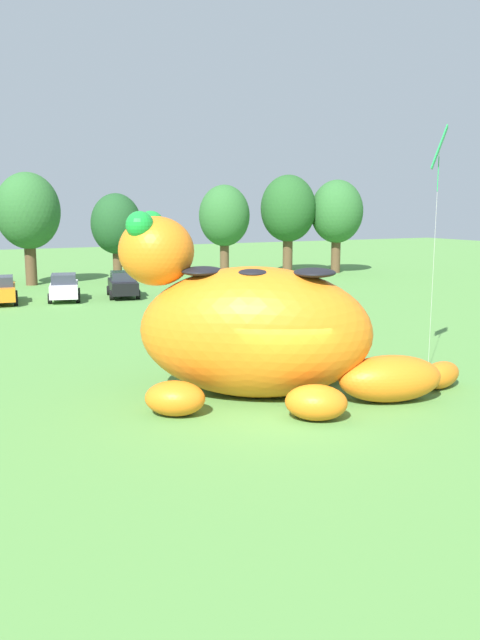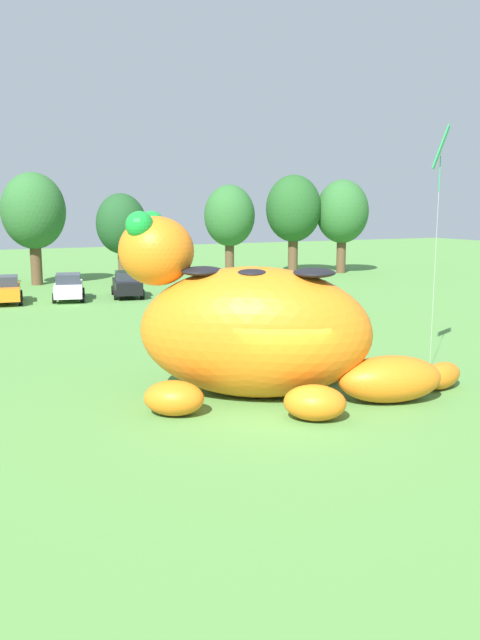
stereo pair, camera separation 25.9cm
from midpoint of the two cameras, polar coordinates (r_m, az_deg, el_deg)
The scene contains 13 objects.
ground_plane at distance 19.38m, azimuth 3.87°, elevation -7.98°, with size 160.00×160.00×0.00m, color #568E42.
giant_inflatable_creature at distance 20.38m, azimuth 1.66°, elevation -0.88°, with size 11.10×7.98×5.83m.
car_orange at distance 42.87m, azimuth -19.72°, elevation 2.53°, with size 2.37×4.30×1.72m.
car_white at distance 43.07m, azimuth -14.64°, elevation 2.83°, with size 2.63×4.38×1.72m.
car_black at distance 43.81m, azimuth -9.71°, elevation 3.12°, with size 2.55×4.36×1.72m.
tree_centre at distance 52.07m, azimuth -17.54°, elevation 9.06°, with size 4.79×4.79×8.50m.
tree_centre_right at distance 52.24m, azimuth -10.24°, elevation 8.26°, with size 3.93×3.93×6.97m.
tree_mid_right at distance 56.87m, azimuth -0.80°, elevation 9.09°, with size 4.40×4.40×7.80m.
tree_right at distance 58.70m, azimuth 4.85°, elevation 9.67°, with size 4.91×4.91×8.72m.
tree_far_right at distance 59.64m, azimuth 9.09°, elevation 9.33°, with size 4.68×4.68×8.31m.
spectator_near_inflatable at distance 30.88m, azimuth 0.48°, elevation 0.43°, with size 0.38×0.26×1.71m.
spectator_mid_field at distance 33.56m, azimuth -0.62°, elevation 1.19°, with size 0.38×0.26×1.71m.
tethered_flying_kite at distance 24.31m, azimuth 17.52°, elevation 13.93°, with size 1.13×1.13×8.69m.
Camera 2 is at (-9.20, -15.98, 5.96)m, focal length 36.45 mm.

